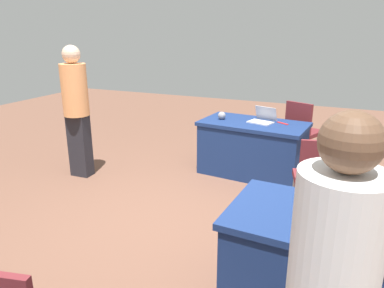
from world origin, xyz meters
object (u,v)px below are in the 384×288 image
(chair_tucked_right, at_px, (302,128))
(yarn_ball, at_px, (222,116))
(person_presenter, at_px, (76,105))
(chair_near_front, at_px, (318,176))
(table_foreground, at_px, (252,148))
(laptop_silver, at_px, (262,119))
(table_mid_right, at_px, (342,271))
(scissors_red, at_px, (283,123))

(chair_tucked_right, xyz_separation_m, yarn_ball, (1.03, 0.71, 0.25))
(person_presenter, bearing_deg, chair_near_front, -4.98)
(table_foreground, relative_size, laptop_silver, 3.89)
(table_foreground, height_order, table_mid_right, same)
(table_foreground, relative_size, chair_near_front, 1.53)
(table_mid_right, bearing_deg, chair_tucked_right, -77.57)
(laptop_silver, bearing_deg, scissors_red, -156.11)
(chair_tucked_right, distance_m, yarn_ball, 1.28)
(table_mid_right, distance_m, laptop_silver, 2.75)
(table_foreground, relative_size, person_presenter, 0.84)
(table_foreground, distance_m, yarn_ball, 0.63)
(chair_tucked_right, relative_size, laptop_silver, 2.50)
(chair_tucked_right, height_order, scissors_red, chair_tucked_right)
(table_mid_right, height_order, scissors_red, scissors_red)
(laptop_silver, bearing_deg, chair_near_front, 140.81)
(yarn_ball, bearing_deg, person_presenter, 30.22)
(table_foreground, distance_m, person_presenter, 2.48)
(table_mid_right, bearing_deg, table_foreground, -62.53)
(chair_near_front, height_order, yarn_ball, chair_near_front)
(person_presenter, distance_m, laptop_silver, 2.53)
(table_foreground, distance_m, table_mid_right, 2.72)
(chair_tucked_right, height_order, yarn_ball, chair_tucked_right)
(yarn_ball, bearing_deg, laptop_silver, -174.11)
(yarn_ball, bearing_deg, chair_tucked_right, -145.35)
(chair_tucked_right, xyz_separation_m, laptop_silver, (0.46, 0.65, 0.24))
(chair_near_front, relative_size, chair_tucked_right, 1.02)
(table_mid_right, xyz_separation_m, scissors_red, (0.88, -2.50, 0.38))
(chair_near_front, bearing_deg, chair_tucked_right, 88.58)
(chair_tucked_right, relative_size, yarn_ball, 8.87)
(table_foreground, distance_m, scissors_red, 0.54)
(table_mid_right, distance_m, person_presenter, 3.76)
(chair_tucked_right, bearing_deg, table_mid_right, -54.66)
(chair_near_front, height_order, person_presenter, person_presenter)
(yarn_ball, relative_size, scissors_red, 0.60)
(person_presenter, relative_size, scissors_red, 9.90)
(chair_near_front, distance_m, scissors_red, 1.42)
(table_foreground, xyz_separation_m, table_mid_right, (-1.25, 2.41, -0.00))
(chair_tucked_right, xyz_separation_m, scissors_red, (0.19, 0.62, 0.20))
(table_foreground, relative_size, scissors_red, 8.32)
(chair_tucked_right, distance_m, scissors_red, 0.67)
(table_foreground, distance_m, laptop_silver, 0.43)
(chair_near_front, distance_m, laptop_silver, 1.53)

